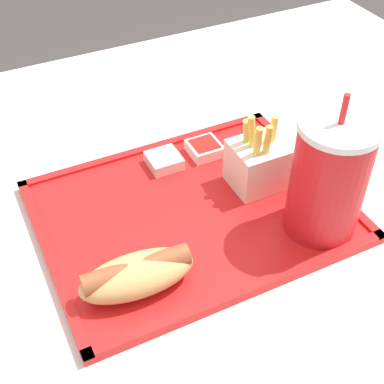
{
  "coord_description": "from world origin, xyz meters",
  "views": [
    {
      "loc": [
        0.2,
        0.47,
        1.22
      ],
      "look_at": [
        -0.02,
        0.02,
        0.78
      ],
      "focal_mm": 50.0,
      "sensor_mm": 36.0,
      "label": 1
    }
  ],
  "objects_px": {
    "soda_cup": "(329,178)",
    "sauce_cup_ketchup": "(204,148)",
    "sauce_cup_mayo": "(164,160)",
    "hot_dog_far": "(137,274)",
    "fries_carton": "(260,162)"
  },
  "relations": [
    {
      "from": "soda_cup",
      "to": "sauce_cup_ketchup",
      "type": "height_order",
      "value": "soda_cup"
    },
    {
      "from": "sauce_cup_mayo",
      "to": "sauce_cup_ketchup",
      "type": "xyz_separation_m",
      "value": [
        -0.06,
        0.0,
        0.0
      ]
    },
    {
      "from": "soda_cup",
      "to": "sauce_cup_mayo",
      "type": "bearing_deg",
      "value": -56.79
    },
    {
      "from": "soda_cup",
      "to": "hot_dog_far",
      "type": "relative_size",
      "value": 1.42
    },
    {
      "from": "hot_dog_far",
      "to": "fries_carton",
      "type": "bearing_deg",
      "value": -155.77
    },
    {
      "from": "soda_cup",
      "to": "hot_dog_far",
      "type": "distance_m",
      "value": 0.24
    },
    {
      "from": "soda_cup",
      "to": "sauce_cup_mayo",
      "type": "distance_m",
      "value": 0.24
    },
    {
      "from": "sauce_cup_mayo",
      "to": "sauce_cup_ketchup",
      "type": "relative_size",
      "value": 1.0
    },
    {
      "from": "hot_dog_far",
      "to": "fries_carton",
      "type": "distance_m",
      "value": 0.23
    },
    {
      "from": "soda_cup",
      "to": "hot_dog_far",
      "type": "bearing_deg",
      "value": -1.58
    },
    {
      "from": "sauce_cup_ketchup",
      "to": "fries_carton",
      "type": "bearing_deg",
      "value": 112.59
    },
    {
      "from": "fries_carton",
      "to": "sauce_cup_mayo",
      "type": "relative_size",
      "value": 2.47
    },
    {
      "from": "sauce_cup_mayo",
      "to": "sauce_cup_ketchup",
      "type": "distance_m",
      "value": 0.06
    },
    {
      "from": "soda_cup",
      "to": "sauce_cup_mayo",
      "type": "xyz_separation_m",
      "value": [
        0.13,
        -0.19,
        -0.07
      ]
    },
    {
      "from": "fries_carton",
      "to": "sauce_cup_ketchup",
      "type": "bearing_deg",
      "value": -67.41
    }
  ]
}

